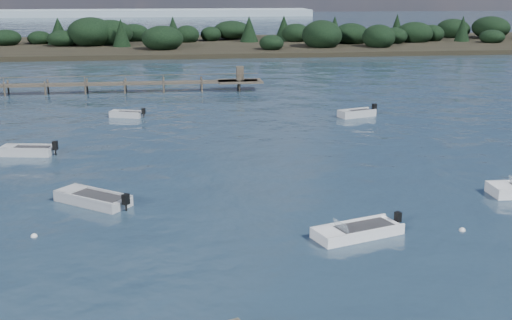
{
  "coord_description": "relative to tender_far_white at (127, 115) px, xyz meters",
  "views": [
    {
      "loc": [
        -3.62,
        -24.62,
        11.68
      ],
      "look_at": [
        1.41,
        14.0,
        1.0
      ],
      "focal_mm": 45.0,
      "sensor_mm": 36.0,
      "label": 1
    }
  ],
  "objects": [
    {
      "name": "far_headland",
      "position": [
        32.92,
        66.12,
        1.81
      ],
      "size": [
        190.0,
        40.0,
        5.8
      ],
      "color": "black",
      "rests_on": "ground"
    },
    {
      "name": "jetty",
      "position": [
        -13.82,
        14.11,
        0.83
      ],
      "size": [
        64.5,
        3.2,
        3.4
      ],
      "color": "#4B4337",
      "rests_on": "ground"
    },
    {
      "name": "tender_far_white",
      "position": [
        0.0,
        0.0,
        0.0
      ],
      "size": [
        3.32,
        2.08,
        1.12
      ],
      "color": "#A5AAAD",
      "rests_on": "ground"
    },
    {
      "name": "tender_far_grey",
      "position": [
        -6.11,
        -12.76,
        0.02
      ],
      "size": [
        4.08,
        2.07,
        1.29
      ],
      "color": "#A5AAAD",
      "rests_on": "ground"
    },
    {
      "name": "dinghy_mid_grey",
      "position": [
        -0.31,
        -24.08,
        0.0
      ],
      "size": [
        4.47,
        4.0,
        1.2
      ],
      "color": "#A5AAAD",
      "rests_on": "ground"
    },
    {
      "name": "tender_far_grey_b",
      "position": [
        20.9,
        -2.5,
        0.03
      ],
      "size": [
        3.88,
        2.34,
        1.31
      ],
      "color": "#A5AAAD",
      "rests_on": "ground"
    },
    {
      "name": "ground",
      "position": [
        7.92,
        26.12,
        -0.16
      ],
      "size": [
        400.0,
        400.0,
        0.0
      ],
      "primitive_type": "plane",
      "color": "#182938",
      "rests_on": "ground"
    },
    {
      "name": "dinghy_mid_white_a",
      "position": [
        12.85,
        -30.58,
        -0.02
      ],
      "size": [
        4.76,
        2.93,
        1.1
      ],
      "color": "white",
      "rests_on": "ground"
    },
    {
      "name": "buoy_c",
      "position": [
        -2.56,
        -28.69,
        -0.16
      ],
      "size": [
        0.32,
        0.32,
        0.32
      ],
      "primitive_type": "sphere",
      "color": "white",
      "rests_on": "ground"
    },
    {
      "name": "buoy_b",
      "position": [
        18.16,
        -30.61,
        -0.16
      ],
      "size": [
        0.32,
        0.32,
        0.32
      ],
      "primitive_type": "sphere",
      "color": "white",
      "rests_on": "ground"
    }
  ]
}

